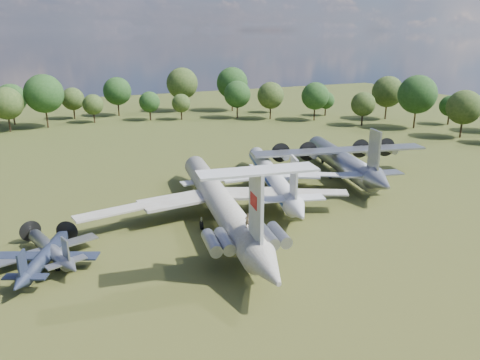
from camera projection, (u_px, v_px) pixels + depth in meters
name	position (u px, v px, depth m)	size (l,w,h in m)	color
ground	(205.00, 217.00, 73.12)	(300.00, 300.00, 0.00)	#264115
il62_airliner	(219.00, 205.00, 70.54)	(41.92, 54.49, 5.34)	silver
tu104_jet	(272.00, 179.00, 84.37)	(32.74, 43.66, 4.37)	silver
an12_transport	(341.00, 163.00, 92.98)	(35.46, 39.63, 5.21)	#9C9FA4
small_prop_west	(45.00, 260.00, 56.81)	(12.60, 17.18, 2.52)	black
small_prop_northwest	(51.00, 252.00, 58.82)	(12.41, 16.92, 2.48)	#96989D
person_on_il62	(247.00, 220.00, 55.73)	(0.66, 0.43, 1.81)	olive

